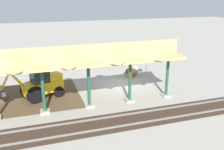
# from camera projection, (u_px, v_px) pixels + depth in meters

# --- Properties ---
(ground_plane) EXTENTS (120.00, 120.00, 0.00)m
(ground_plane) POSITION_uv_depth(u_px,v_px,m) (120.00, 85.00, 23.96)
(ground_plane) COLOR #9E998E
(dirt_work_zone) EXTENTS (9.92, 7.00, 0.01)m
(dirt_work_zone) POSITION_uv_depth(u_px,v_px,m) (20.00, 98.00, 20.86)
(dirt_work_zone) COLOR brown
(dirt_work_zone) RESTS_ON ground
(platform_canopy) EXTENTS (17.86, 3.20, 4.90)m
(platform_canopy) POSITION_uv_depth(u_px,v_px,m) (65.00, 56.00, 17.52)
(platform_canopy) COLOR #9E998E
(platform_canopy) RESTS_ON ground
(rail_tracks) EXTENTS (60.00, 2.58, 0.15)m
(rail_tracks) POSITION_uv_depth(u_px,v_px,m) (153.00, 116.00, 17.77)
(rail_tracks) COLOR slate
(rail_tracks) RESTS_ON ground
(stop_sign) EXTENTS (0.70, 0.35, 2.29)m
(stop_sign) POSITION_uv_depth(u_px,v_px,m) (146.00, 62.00, 25.48)
(stop_sign) COLOR gray
(stop_sign) RESTS_ON ground
(backhoe) EXTENTS (5.32, 2.91, 2.82)m
(backhoe) POSITION_uv_depth(u_px,v_px,m) (41.00, 84.00, 20.57)
(backhoe) COLOR yellow
(backhoe) RESTS_ON ground
(concrete_pipe) EXTENTS (1.47, 1.42, 1.01)m
(concrete_pipe) POSITION_uv_depth(u_px,v_px,m) (131.00, 71.00, 26.67)
(concrete_pipe) COLOR #9E9384
(concrete_pipe) RESTS_ON ground
(traffic_barrel) EXTENTS (0.56, 0.56, 0.90)m
(traffic_barrel) POSITION_uv_depth(u_px,v_px,m) (130.00, 74.00, 25.79)
(traffic_barrel) COLOR orange
(traffic_barrel) RESTS_ON ground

